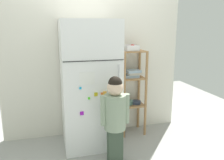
{
  "coord_description": "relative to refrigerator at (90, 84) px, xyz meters",
  "views": [
    {
      "loc": [
        -0.6,
        -2.89,
        1.55
      ],
      "look_at": [
        0.18,
        0.02,
        0.86
      ],
      "focal_mm": 37.83,
      "sensor_mm": 36.0,
      "label": 1
    }
  ],
  "objects": [
    {
      "name": "ground_plane",
      "position": [
        0.12,
        -0.02,
        -0.81
      ],
      "size": [
        6.0,
        6.0,
        0.0
      ],
      "primitive_type": "plane",
      "color": "#999993"
    },
    {
      "name": "kitchen_wall_back",
      "position": [
        0.12,
        0.35,
        0.25
      ],
      "size": [
        2.54,
        0.03,
        2.13
      ],
      "primitive_type": "cube",
      "color": "silver",
      "rests_on": "ground"
    },
    {
      "name": "refrigerator",
      "position": [
        0.0,
        0.0,
        0.0
      ],
      "size": [
        0.71,
        0.68,
        1.63
      ],
      "color": "white",
      "rests_on": "ground"
    },
    {
      "name": "child_standing",
      "position": [
        0.19,
        -0.54,
        -0.2
      ],
      "size": [
        0.33,
        0.24,
        1.02
      ],
      "color": "#3B4B3C",
      "rests_on": "ground"
    },
    {
      "name": "pantry_shelf_unit",
      "position": [
        0.64,
        0.17,
        -0.1
      ],
      "size": [
        0.35,
        0.31,
        1.22
      ],
      "color": "#9E7247",
      "rests_on": "ground"
    },
    {
      "name": "fruit_bin",
      "position": [
        0.62,
        0.16,
        0.44
      ],
      "size": [
        0.19,
        0.19,
        0.08
      ],
      "color": "white",
      "rests_on": "pantry_shelf_unit"
    }
  ]
}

